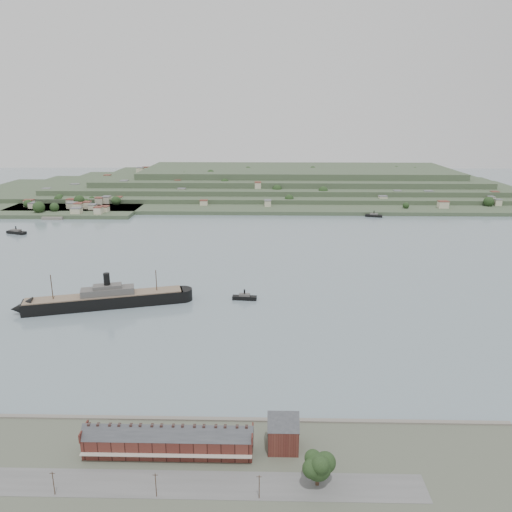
{
  "coord_description": "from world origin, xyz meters",
  "views": [
    {
      "loc": [
        21.93,
        -306.33,
        110.41
      ],
      "look_at": [
        13.9,
        30.0,
        12.08
      ],
      "focal_mm": 35.0,
      "sensor_mm": 36.0,
      "label": 1
    }
  ],
  "objects_px": {
    "gabled_building": "(283,432)",
    "tugboat": "(245,297)",
    "steamship": "(101,300)",
    "terrace_row": "(168,441)",
    "fig_tree": "(319,466)"
  },
  "relations": [
    {
      "from": "gabled_building",
      "to": "tugboat",
      "type": "bearing_deg",
      "value": 97.81
    },
    {
      "from": "gabled_building",
      "to": "tugboat",
      "type": "xyz_separation_m",
      "value": [
        -19.29,
        140.62,
        -6.57
      ]
    },
    {
      "from": "gabled_building",
      "to": "steamship",
      "type": "bearing_deg",
      "value": 128.99
    },
    {
      "from": "terrace_row",
      "to": "steamship",
      "type": "relative_size",
      "value": 0.56
    },
    {
      "from": "tugboat",
      "to": "fig_tree",
      "type": "height_order",
      "value": "fig_tree"
    },
    {
      "from": "gabled_building",
      "to": "fig_tree",
      "type": "bearing_deg",
      "value": -59.83
    },
    {
      "from": "tugboat",
      "to": "fig_tree",
      "type": "xyz_separation_m",
      "value": [
        29.42,
        -158.04,
        7.37
      ]
    },
    {
      "from": "terrace_row",
      "to": "fig_tree",
      "type": "distance_m",
      "value": 49.52
    },
    {
      "from": "gabled_building",
      "to": "steamship",
      "type": "distance_m",
      "value": 163.01
    },
    {
      "from": "terrace_row",
      "to": "fig_tree",
      "type": "relative_size",
      "value": 4.86
    },
    {
      "from": "tugboat",
      "to": "steamship",
      "type": "bearing_deg",
      "value": -170.48
    },
    {
      "from": "steamship",
      "to": "tugboat",
      "type": "bearing_deg",
      "value": 9.52
    },
    {
      "from": "steamship",
      "to": "tugboat",
      "type": "relative_size",
      "value": 6.69
    },
    {
      "from": "gabled_building",
      "to": "tugboat",
      "type": "distance_m",
      "value": 142.09
    },
    {
      "from": "terrace_row",
      "to": "tugboat",
      "type": "bearing_deg",
      "value": 82.83
    }
  ]
}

